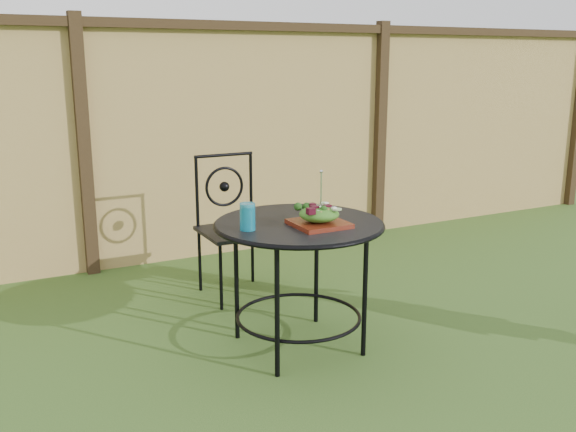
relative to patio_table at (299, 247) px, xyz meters
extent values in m
plane|color=#254616|center=(0.52, -0.30, -0.59)|extent=(60.00, 60.00, 0.00)
cube|color=#D9B66B|center=(0.52, 1.90, 0.31)|extent=(8.00, 0.05, 1.80)
cube|color=black|center=(0.52, 1.85, 1.24)|extent=(8.00, 0.07, 0.07)
cube|color=black|center=(-0.78, 1.85, 0.36)|extent=(0.09, 0.09, 1.90)
cube|color=black|center=(1.82, 1.85, 0.36)|extent=(0.09, 0.09, 1.90)
cylinder|color=black|center=(0.00, 0.00, 0.13)|extent=(0.90, 0.90, 0.02)
torus|color=black|center=(0.00, 0.00, 0.12)|extent=(0.92, 0.92, 0.02)
torus|color=black|center=(0.00, 0.00, -0.41)|extent=(0.70, 0.70, 0.02)
cylinder|color=black|center=(0.26, 0.26, -0.23)|extent=(0.03, 0.03, 0.71)
cylinder|color=black|center=(-0.26, 0.26, -0.23)|extent=(0.03, 0.03, 0.71)
cylinder|color=black|center=(-0.26, -0.26, -0.23)|extent=(0.03, 0.03, 0.71)
cylinder|color=black|center=(0.26, -0.26, -0.23)|extent=(0.03, 0.03, 0.71)
cube|color=black|center=(0.02, 0.91, -0.14)|extent=(0.46, 0.46, 0.03)
cylinder|color=black|center=(0.02, 1.12, 0.35)|extent=(0.42, 0.02, 0.02)
torus|color=black|center=(0.02, 1.12, 0.13)|extent=(0.28, 0.02, 0.28)
cylinder|color=black|center=(-0.18, 0.71, -0.37)|extent=(0.02, 0.02, 0.44)
cylinder|color=black|center=(0.22, 0.71, -0.37)|extent=(0.02, 0.02, 0.44)
cylinder|color=black|center=(-0.18, 1.11, -0.37)|extent=(0.02, 0.02, 0.44)
cylinder|color=black|center=(0.22, 1.11, -0.37)|extent=(0.02, 0.02, 0.44)
cylinder|color=black|center=(-0.18, 1.12, 0.11)|extent=(0.02, 0.02, 0.50)
cylinder|color=black|center=(0.22, 1.12, 0.11)|extent=(0.02, 0.02, 0.50)
cube|color=#4C170A|center=(0.05, -0.12, 0.15)|extent=(0.27, 0.27, 0.02)
ellipsoid|color=#235614|center=(0.05, -0.12, 0.20)|extent=(0.21, 0.21, 0.08)
cylinder|color=silver|center=(0.06, -0.12, 0.33)|extent=(0.01, 0.01, 0.18)
cylinder|color=#0D799A|center=(-0.31, -0.03, 0.21)|extent=(0.08, 0.08, 0.14)
camera|label=1|loc=(-1.58, -2.94, 0.99)|focal=40.00mm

